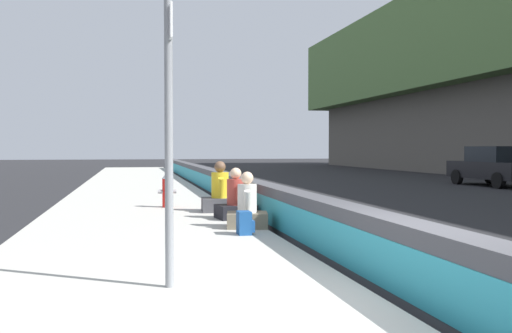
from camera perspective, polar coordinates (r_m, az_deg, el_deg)
ground_plane at (r=6.17m, az=16.37°, el=-13.51°), size 160.00×160.00×0.00m
sidewalk_strip at (r=5.44m, az=-9.84°, el=-14.79°), size 80.00×4.40×0.14m
jersey_barrier at (r=6.07m, az=16.37°, el=-9.64°), size 76.00×0.45×0.85m
route_sign_post at (r=6.11m, az=-8.74°, el=7.33°), size 0.44×0.09×3.60m
fire_hydrant at (r=14.43m, az=-8.93°, el=-2.30°), size 0.26×0.46×0.88m
seated_person_foreground at (r=10.65m, az=-0.90°, el=-4.39°), size 0.76×0.85×1.05m
seated_person_middle at (r=11.99m, az=-2.06°, el=-3.65°), size 0.77×0.87×1.08m
seated_person_rear at (r=13.37m, az=-3.64°, el=-2.94°), size 0.78×0.90×1.18m
backpack at (r=9.80m, az=-1.14°, el=-5.72°), size 0.32×0.28×0.40m
parked_car_fourth at (r=26.33m, az=22.89°, el=0.04°), size 4.53×2.01×1.71m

